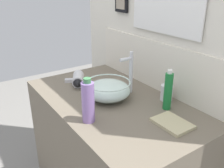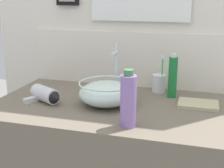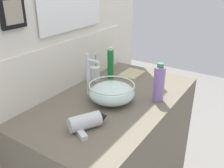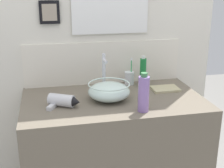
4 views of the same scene
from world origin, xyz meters
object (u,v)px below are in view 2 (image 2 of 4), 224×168
hair_drier (46,95)px  toothbrush_cup (159,83)px  hand_towel (198,104)px  faucet (116,67)px  lotion_bottle (128,100)px  glass_bowl_sink (107,93)px  spray_bottle (173,77)px

hair_drier → toothbrush_cup: toothbrush_cup is taller
toothbrush_cup → hand_towel: bearing=-39.3°
faucet → lotion_bottle: bearing=-67.6°
hair_drier → hand_towel: (0.71, 0.15, -0.03)m
toothbrush_cup → lotion_bottle: 0.50m
glass_bowl_sink → spray_bottle: (0.29, 0.20, 0.05)m
lotion_bottle → hand_towel: (0.26, 0.32, -0.10)m
hair_drier → toothbrush_cup: (0.50, 0.33, 0.01)m
glass_bowl_sink → spray_bottle: size_ratio=1.18×
toothbrush_cup → glass_bowl_sink: bearing=-127.2°
glass_bowl_sink → lotion_bottle: lotion_bottle is taller
toothbrush_cup → spray_bottle: size_ratio=0.87×
faucet → spray_bottle: (0.29, 0.04, -0.04)m
glass_bowl_sink → toothbrush_cup: 0.35m
toothbrush_cup → lotion_bottle: (-0.05, -0.50, 0.06)m
glass_bowl_sink → lotion_bottle: size_ratio=1.15×
faucet → hair_drier: (-0.29, -0.22, -0.11)m
lotion_bottle → spray_bottle: size_ratio=1.03×
faucet → spray_bottle: faucet is taller
faucet → hand_towel: (0.42, -0.06, -0.14)m
faucet → toothbrush_cup: size_ratio=1.34×
hair_drier → lotion_bottle: bearing=-20.5°
glass_bowl_sink → spray_bottle: 0.35m
hand_towel → faucet: bearing=171.8°
glass_bowl_sink → lotion_bottle: bearing=-54.5°
hand_towel → hair_drier: bearing=-167.8°
faucet → lotion_bottle: size_ratio=1.13×
glass_bowl_sink → hair_drier: size_ratio=1.25×
lotion_bottle → hand_towel: bearing=50.7°
lotion_bottle → toothbrush_cup: bearing=84.1°
lotion_bottle → faucet: bearing=112.4°
faucet → hand_towel: faucet is taller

